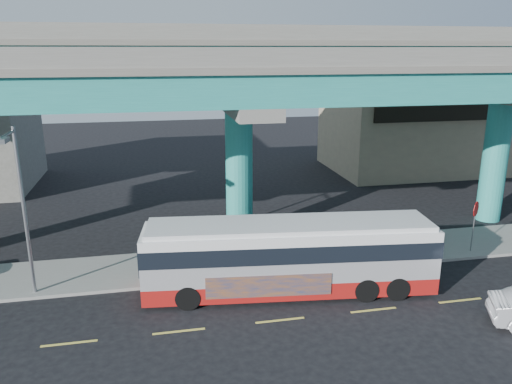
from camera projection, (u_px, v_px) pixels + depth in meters
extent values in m
plane|color=black|center=(278.00, 317.00, 20.17)|extent=(120.00, 120.00, 0.00)
cube|color=gray|center=(252.00, 261.00, 25.32)|extent=(70.00, 4.00, 0.15)
cube|color=#D8C64C|center=(69.00, 343.00, 18.32)|extent=(2.00, 0.12, 0.01)
cube|color=#D8C64C|center=(179.00, 331.00, 19.10)|extent=(2.00, 0.12, 0.01)
cube|color=#D8C64C|center=(280.00, 320.00, 19.88)|extent=(2.00, 0.12, 0.01)
cube|color=#D8C64C|center=(373.00, 310.00, 20.67)|extent=(2.00, 0.12, 0.01)
cube|color=#D8C64C|center=(460.00, 300.00, 21.45)|extent=(2.00, 0.12, 0.01)
cylinder|color=teal|center=(239.00, 175.00, 27.62)|extent=(1.50, 1.50, 7.40)
cube|color=gray|center=(238.00, 102.00, 26.52)|extent=(2.00, 12.00, 0.60)
cube|color=gray|center=(228.00, 81.00, 29.57)|extent=(1.80, 5.00, 1.20)
cylinder|color=teal|center=(494.00, 162.00, 30.75)|extent=(1.50, 1.50, 7.40)
cube|color=gray|center=(503.00, 97.00, 29.65)|extent=(2.00, 12.00, 0.60)
cube|color=gray|center=(469.00, 78.00, 32.70)|extent=(1.80, 5.00, 1.20)
cube|color=teal|center=(251.00, 88.00, 22.95)|extent=(52.00, 5.00, 1.40)
cube|color=gray|center=(251.00, 69.00, 22.72)|extent=(52.00, 5.40, 0.30)
cube|color=gray|center=(263.00, 57.00, 20.21)|extent=(52.00, 0.25, 0.80)
cube|color=gray|center=(241.00, 56.00, 24.92)|extent=(52.00, 0.25, 0.80)
cube|color=teal|center=(228.00, 58.00, 29.21)|extent=(52.00, 5.00, 1.40)
cube|color=gray|center=(228.00, 43.00, 28.98)|extent=(52.00, 5.40, 0.30)
cube|color=gray|center=(235.00, 32.00, 26.47)|extent=(52.00, 0.25, 0.80)
cube|color=gray|center=(222.00, 35.00, 31.18)|extent=(52.00, 0.25, 0.80)
cube|color=tan|center=(411.00, 130.00, 44.38)|extent=(14.00, 10.00, 7.00)
cube|color=black|center=(446.00, 113.00, 39.00)|extent=(12.00, 0.25, 1.20)
cube|color=#9E1513|center=(289.00, 279.00, 22.14)|extent=(12.83, 4.08, 0.74)
cube|color=#AEADB2|center=(289.00, 255.00, 21.83)|extent=(12.83, 4.08, 1.58)
cube|color=black|center=(290.00, 244.00, 21.68)|extent=(12.89, 4.14, 0.74)
cube|color=silver|center=(290.00, 232.00, 21.52)|extent=(12.83, 4.08, 0.42)
cube|color=silver|center=(290.00, 225.00, 21.44)|extent=(12.40, 3.79, 0.21)
cube|color=black|center=(429.00, 242.00, 22.28)|extent=(0.33, 2.42, 1.26)
cube|color=black|center=(142.00, 253.00, 21.17)|extent=(0.33, 2.42, 1.26)
cube|color=navy|center=(269.00, 286.00, 20.64)|extent=(5.22, 0.64, 0.95)
cylinder|color=black|center=(188.00, 298.00, 20.61)|extent=(1.08, 0.43, 1.05)
cylinder|color=black|center=(190.00, 273.00, 22.92)|extent=(1.08, 0.43, 1.05)
cylinder|color=black|center=(366.00, 290.00, 21.28)|extent=(1.08, 0.43, 1.05)
cylinder|color=black|center=(351.00, 266.00, 23.59)|extent=(1.08, 0.43, 1.05)
cylinder|color=black|center=(397.00, 288.00, 21.40)|extent=(1.08, 0.43, 1.05)
cylinder|color=black|center=(379.00, 265.00, 23.71)|extent=(1.08, 0.43, 1.05)
cylinder|color=gray|center=(25.00, 213.00, 20.92)|extent=(0.16, 0.16, 7.31)
cylinder|color=gray|center=(7.00, 135.00, 19.04)|extent=(0.12, 1.98, 0.12)
cube|color=gray|center=(0.00, 140.00, 18.12)|extent=(0.50, 0.70, 0.18)
cylinder|color=gray|center=(473.00, 230.00, 26.01)|extent=(0.06, 0.06, 2.40)
cylinder|color=#B20A0A|center=(476.00, 209.00, 25.66)|extent=(0.67, 0.54, 0.83)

